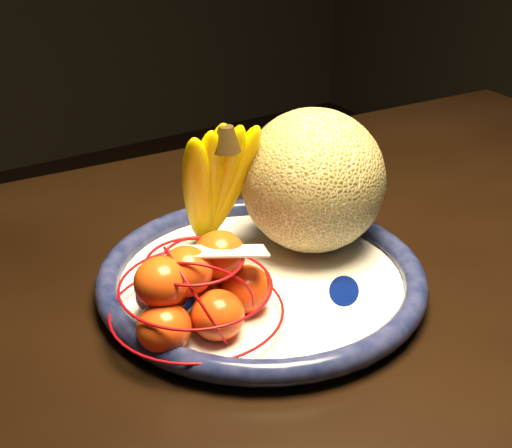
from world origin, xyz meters
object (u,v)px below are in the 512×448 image
fruit_bowl (261,278)px  cantaloupe (313,181)px  dining_table (261,387)px  banana_bunch (213,181)px  mandarin_bag (196,290)px

fruit_bowl → cantaloupe: 0.12m
dining_table → cantaloupe: (0.12, 0.08, 0.17)m
dining_table → fruit_bowl: bearing=60.0°
fruit_bowl → banana_bunch: banana_bunch is taller
fruit_bowl → mandarin_bag: mandarin_bag is taller
banana_bunch → mandarin_bag: banana_bunch is taller
cantaloupe → mandarin_bag: 0.19m
dining_table → mandarin_bag: bearing=166.5°
fruit_bowl → banana_bunch: 0.11m
dining_table → cantaloupe: 0.22m
dining_table → cantaloupe: cantaloupe is taller
fruit_bowl → dining_table: bearing=-123.6°
dining_table → mandarin_bag: (-0.06, 0.02, 0.12)m
dining_table → mandarin_bag: 0.14m
fruit_bowl → mandarin_bag: (-0.09, -0.03, 0.03)m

